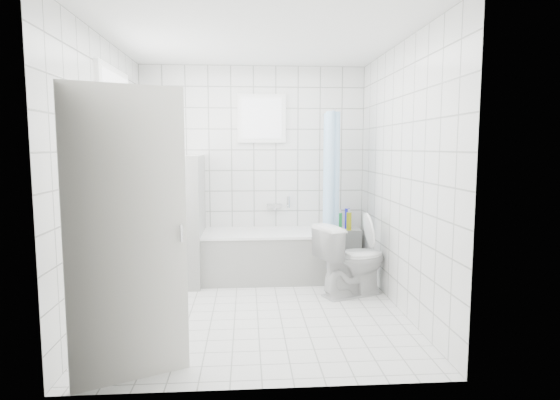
{
  "coord_description": "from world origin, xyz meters",
  "views": [
    {
      "loc": [
        -0.09,
        -4.44,
        1.59
      ],
      "look_at": [
        0.25,
        0.35,
        1.05
      ],
      "focal_mm": 30.0,
      "sensor_mm": 36.0,
      "label": 1
    }
  ],
  "objects": [
    {
      "name": "ledge_bottles",
      "position": [
        1.15,
        1.35,
        0.67
      ],
      "size": [
        0.18,
        0.18,
        0.26
      ],
      "color": "green",
      "rests_on": "tiled_ledge"
    },
    {
      "name": "bathtub",
      "position": [
        0.16,
        1.12,
        0.29
      ],
      "size": [
        1.56,
        0.77,
        0.58
      ],
      "color": "white",
      "rests_on": "ground"
    },
    {
      "name": "wall_back",
      "position": [
        0.0,
        1.5,
        1.3
      ],
      "size": [
        2.8,
        0.02,
        2.6
      ],
      "primitive_type": "cube",
      "color": "white",
      "rests_on": "ground"
    },
    {
      "name": "tiled_ledge",
      "position": [
        1.15,
        1.38,
        0.28
      ],
      "size": [
        0.4,
        0.24,
        0.55
      ],
      "primitive_type": "cube",
      "color": "white",
      "rests_on": "ground"
    },
    {
      "name": "ground",
      "position": [
        0.0,
        0.0,
        0.0
      ],
      "size": [
        3.0,
        3.0,
        0.0
      ],
      "primitive_type": "plane",
      "color": "white",
      "rests_on": "ground"
    },
    {
      "name": "wall_right",
      "position": [
        1.4,
        0.0,
        1.3
      ],
      "size": [
        0.02,
        3.0,
        2.6
      ],
      "primitive_type": "cube",
      "color": "white",
      "rests_on": "ground"
    },
    {
      "name": "shower_curtain",
      "position": [
        0.88,
        0.97,
        1.1
      ],
      "size": [
        0.14,
        0.48,
        1.78
      ],
      "primitive_type": null,
      "color": "#52A8F3",
      "rests_on": "curtain_rod"
    },
    {
      "name": "toilet",
      "position": [
        1.03,
        0.42,
        0.39
      ],
      "size": [
        0.88,
        0.69,
        0.78
      ],
      "primitive_type": "imported",
      "rotation": [
        0.0,
        0.0,
        1.95
      ],
      "color": "white",
      "rests_on": "ground"
    },
    {
      "name": "wall_left",
      "position": [
        -1.4,
        0.0,
        1.3
      ],
      "size": [
        0.02,
        3.0,
        2.6
      ],
      "primitive_type": "cube",
      "color": "white",
      "rests_on": "ground"
    },
    {
      "name": "curtain_rod",
      "position": [
        0.88,
        1.1,
        2.0
      ],
      "size": [
        0.02,
        0.8,
        0.02
      ],
      "primitive_type": "cylinder",
      "rotation": [
        1.57,
        0.0,
        0.0
      ],
      "color": "silver",
      "rests_on": "wall_back"
    },
    {
      "name": "partition_wall",
      "position": [
        -0.69,
        1.07,
        0.75
      ],
      "size": [
        0.15,
        0.85,
        1.5
      ],
      "primitive_type": "cube",
      "color": "white",
      "rests_on": "ground"
    },
    {
      "name": "wall_front",
      "position": [
        0.0,
        -1.5,
        1.3
      ],
      "size": [
        2.8,
        0.02,
        2.6
      ],
      "primitive_type": "cube",
      "color": "white",
      "rests_on": "ground"
    },
    {
      "name": "sill_bottles",
      "position": [
        -1.3,
        0.09,
        1.01
      ],
      "size": [
        0.15,
        0.5,
        0.29
      ],
      "color": "#FF63CE",
      "rests_on": "window_sill"
    },
    {
      "name": "window_left",
      "position": [
        -1.35,
        0.3,
        1.6
      ],
      "size": [
        0.01,
        0.9,
        1.4
      ],
      "primitive_type": "cube",
      "color": "white",
      "rests_on": "wall_left"
    },
    {
      "name": "tub_faucet",
      "position": [
        0.26,
        1.46,
        0.85
      ],
      "size": [
        0.18,
        0.06,
        0.06
      ],
      "primitive_type": "cube",
      "color": "silver",
      "rests_on": "wall_back"
    },
    {
      "name": "ceiling",
      "position": [
        0.0,
        0.0,
        2.6
      ],
      "size": [
        3.0,
        3.0,
        0.0
      ],
      "primitive_type": "plane",
      "rotation": [
        3.14,
        0.0,
        0.0
      ],
      "color": "white",
      "rests_on": "ground"
    },
    {
      "name": "door",
      "position": [
        -0.89,
        -1.31,
        1.0
      ],
      "size": [
        0.74,
        0.38,
        2.0
      ],
      "primitive_type": "cube",
      "rotation": [
        0.0,
        0.0,
        -1.13
      ],
      "color": "silver",
      "rests_on": "ground"
    },
    {
      "name": "window_back",
      "position": [
        0.1,
        1.46,
        1.95
      ],
      "size": [
        0.5,
        0.01,
        0.5
      ],
      "primitive_type": "cube",
      "color": "white",
      "rests_on": "wall_back"
    },
    {
      "name": "window_sill",
      "position": [
        -1.31,
        0.3,
        0.86
      ],
      "size": [
        0.18,
        1.02,
        0.08
      ],
      "primitive_type": "cube",
      "color": "white",
      "rests_on": "wall_left"
    }
  ]
}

